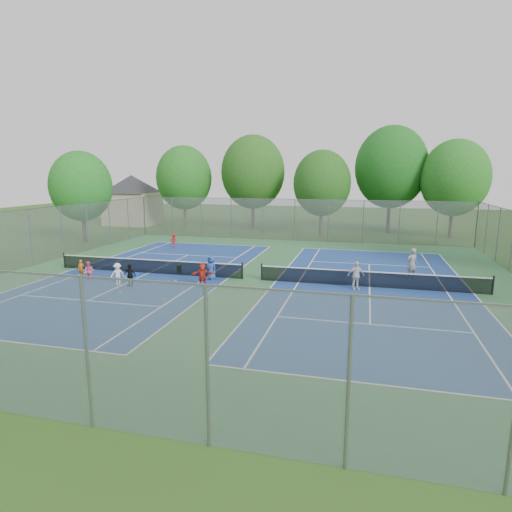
{
  "coord_description": "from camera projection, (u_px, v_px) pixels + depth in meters",
  "views": [
    {
      "loc": [
        6.58,
        -24.64,
        6.44
      ],
      "look_at": [
        0.0,
        1.0,
        1.3
      ],
      "focal_mm": 30.0,
      "sensor_mm": 36.0,
      "label": 1
    }
  ],
  "objects": [
    {
      "name": "tennis_ball_2",
      "position": [
        126.0,
        278.0,
        26.66
      ],
      "size": [
        0.07,
        0.07,
        0.07
      ],
      "primitive_type": "sphere",
      "color": "#C0CE30",
      "rests_on": "ground"
    },
    {
      "name": "fence_west",
      "position": [
        30.0,
        238.0,
        29.78
      ],
      "size": [
        0.1,
        32.0,
        4.0
      ],
      "primitive_type": "cube",
      "rotation": [
        0.0,
        0.0,
        1.57
      ],
      "color": "gray",
      "rests_on": "ground"
    },
    {
      "name": "student_d",
      "position": [
        130.0,
        275.0,
        24.61
      ],
      "size": [
        0.78,
        0.34,
        1.32
      ],
      "primitive_type": "imported",
      "rotation": [
        0.0,
        0.0,
        -0.03
      ],
      "color": "black",
      "rests_on": "ground"
    },
    {
      "name": "court_right",
      "position": [
        370.0,
        287.0,
        24.55
      ],
      "size": [
        10.97,
        23.77,
        0.01
      ],
      "primitive_type": "cube",
      "color": "navy",
      "rests_on": "court_pad"
    },
    {
      "name": "ball_hopper",
      "position": [
        179.0,
        269.0,
        27.83
      ],
      "size": [
        0.34,
        0.34,
        0.57
      ],
      "primitive_type": "cube",
      "rotation": [
        0.0,
        0.0,
        0.18
      ],
      "color": "#227F2B",
      "rests_on": "ground"
    },
    {
      "name": "net_right",
      "position": [
        370.0,
        279.0,
        24.47
      ],
      "size": [
        12.87,
        0.1,
        0.91
      ],
      "primitive_type": "cube",
      "color": "black",
      "rests_on": "ground"
    },
    {
      "name": "child_far_baseline",
      "position": [
        174.0,
        240.0,
        37.69
      ],
      "size": [
        0.86,
        0.58,
        1.23
      ],
      "primitive_type": "imported",
      "rotation": [
        0.0,
        0.0,
        2.98
      ],
      "color": "red",
      "rests_on": "ground"
    },
    {
      "name": "tennis_ball_4",
      "position": [
        165.0,
        303.0,
        21.38
      ],
      "size": [
        0.07,
        0.07,
        0.07
      ],
      "primitive_type": "sphere",
      "color": "#ADCD2F",
      "rests_on": "ground"
    },
    {
      "name": "tennis_ball_0",
      "position": [
        183.0,
        288.0,
        24.2
      ],
      "size": [
        0.07,
        0.07,
        0.07
      ],
      "primitive_type": "sphere",
      "color": "#DDF238",
      "rests_on": "ground"
    },
    {
      "name": "student_a",
      "position": [
        81.0,
        269.0,
        26.82
      ],
      "size": [
        0.43,
        0.31,
        1.11
      ],
      "primitive_type": "imported",
      "rotation": [
        0.0,
        0.0,
        0.13
      ],
      "color": "#C66B12",
      "rests_on": "ground"
    },
    {
      "name": "net_left",
      "position": [
        148.0,
        266.0,
        27.88
      ],
      "size": [
        12.87,
        0.1,
        0.91
      ],
      "primitive_type": "cube",
      "color": "black",
      "rests_on": "ground"
    },
    {
      "name": "student_e",
      "position": [
        211.0,
        268.0,
        26.14
      ],
      "size": [
        0.83,
        0.67,
        1.49
      ],
      "primitive_type": "imported",
      "rotation": [
        0.0,
        0.0,
        -0.3
      ],
      "color": "#294A98",
      "rests_on": "ground"
    },
    {
      "name": "instructor",
      "position": [
        412.0,
        264.0,
        26.21
      ],
      "size": [
        0.85,
        0.76,
        1.95
      ],
      "primitive_type": "imported",
      "rotation": [
        0.0,
        0.0,
        3.66
      ],
      "color": "gray",
      "rests_on": "ground"
    },
    {
      "name": "tree_nw",
      "position": [
        184.0,
        178.0,
        49.47
      ],
      "size": [
        6.4,
        6.4,
        9.58
      ],
      "color": "#443326",
      "rests_on": "ground"
    },
    {
      "name": "tree_side_w",
      "position": [
        81.0,
        186.0,
        39.4
      ],
      "size": [
        5.6,
        5.6,
        8.47
      ],
      "color": "#443326",
      "rests_on": "ground"
    },
    {
      "name": "teen_court_b",
      "position": [
        356.0,
        275.0,
        23.9
      ],
      "size": [
        1.04,
        0.77,
        1.64
      ],
      "primitive_type": "imported",
      "rotation": [
        0.0,
        0.0,
        0.43
      ],
      "color": "silver",
      "rests_on": "ground"
    },
    {
      "name": "student_c",
      "position": [
        118.0,
        274.0,
        24.97
      ],
      "size": [
        0.96,
        0.8,
        1.3
      ],
      "primitive_type": "imported",
      "rotation": [
        0.0,
        0.0,
        0.45
      ],
      "color": "white",
      "rests_on": "ground"
    },
    {
      "name": "tree_nr",
      "position": [
        391.0,
        167.0,
        45.54
      ],
      "size": [
        7.6,
        7.6,
        11.42
      ],
      "color": "#443326",
      "rests_on": "ground"
    },
    {
      "name": "fence_north",
      "position": [
        295.0,
        220.0,
        41.09
      ],
      "size": [
        32.0,
        0.1,
        4.0
      ],
      "primitive_type": "cube",
      "color": "gray",
      "rests_on": "ground"
    },
    {
      "name": "tennis_ball_10",
      "position": [
        83.0,
        288.0,
        24.14
      ],
      "size": [
        0.07,
        0.07,
        0.07
      ],
      "primitive_type": "sphere",
      "color": "#B8D832",
      "rests_on": "ground"
    },
    {
      "name": "tennis_ball_11",
      "position": [
        169.0,
        281.0,
        25.83
      ],
      "size": [
        0.07,
        0.07,
        0.07
      ],
      "primitive_type": "sphere",
      "color": "gold",
      "rests_on": "ground"
    },
    {
      "name": "ball_crate",
      "position": [
        135.0,
        275.0,
        26.95
      ],
      "size": [
        0.38,
        0.38,
        0.27
      ],
      "primitive_type": "cube",
      "rotation": [
        0.0,
        0.0,
        -0.23
      ],
      "color": "#1642A9",
      "rests_on": "ground"
    },
    {
      "name": "tree_nl",
      "position": [
        253.0,
        172.0,
        48.34
      ],
      "size": [
        7.2,
        7.2,
        10.69
      ],
      "color": "#443326",
      "rests_on": "ground"
    },
    {
      "name": "tennis_ball_7",
      "position": [
        155.0,
        284.0,
        25.02
      ],
      "size": [
        0.07,
        0.07,
        0.07
      ],
      "primitive_type": "sphere",
      "color": "#C1E535",
      "rests_on": "ground"
    },
    {
      "name": "tennis_ball_8",
      "position": [
        40.0,
        291.0,
        23.69
      ],
      "size": [
        0.07,
        0.07,
        0.07
      ],
      "primitive_type": "sphere",
      "color": "yellow",
      "rests_on": "ground"
    },
    {
      "name": "court_left",
      "position": [
        149.0,
        273.0,
        27.96
      ],
      "size": [
        10.97,
        23.77,
        0.01
      ],
      "primitive_type": "cube",
      "color": "navy",
      "rests_on": "court_pad"
    },
    {
      "name": "tennis_ball_6",
      "position": [
        176.0,
        282.0,
        25.64
      ],
      "size": [
        0.07,
        0.07,
        0.07
      ],
      "primitive_type": "sphere",
      "color": "#BFE034",
      "rests_on": "ground"
    },
    {
      "name": "tree_nc",
      "position": [
        322.0,
        183.0,
        44.71
      ],
      "size": [
        6.0,
        6.0,
        8.85
      ],
      "color": "#443326",
      "rests_on": "ground"
    },
    {
      "name": "student_f",
      "position": [
        202.0,
        274.0,
        24.66
      ],
      "size": [
        1.34,
        0.84,
        1.38
      ],
      "primitive_type": "imported",
      "rotation": [
        0.0,
        0.0,
        0.36
      ],
      "color": "red",
      "rests_on": "ground"
    },
    {
      "name": "house",
      "position": [
        132.0,
        191.0,
        53.64
      ],
      "size": [
        11.03,
        11.03,
        7.3
      ],
      "color": "#B7A88C",
      "rests_on": "ground"
    },
    {
      "name": "tennis_ball_5",
      "position": [
        175.0,
        281.0,
        25.8
      ],
      "size": [
        0.07,
        0.07,
        0.07
      ],
      "primitive_type": "sphere",
      "color": "#D8E836",
      "rests_on": "ground"
    },
    {
      "name": "court_pad",
      "position": [
        252.0,
        280.0,
        26.26
      ],
      "size": [
        32.0,
        32.0,
        0.01
      ],
      "primitive_type": "cube",
      "color": "#30663B",
      "rests_on": "ground"
    },
    {
      "name": "tree_ne",
      "position": [
        455.0,
        178.0,
        42.38
      ],
      "size": [
        6.6,
        6.6,
        9.77
      ],
      "color": "#443326",
      "rests_on": "ground"
    },
    {
      "name": "tennis_ball_1",
      "position": [
        120.0,
        293.0,
        23.29
      ],
      "size": [
        0.07,
        0.07,
        0.07
      ],
      "primitive_type": "sphere",
      "color": "yellow",
      "rests_on": "ground"
    },
    {
      "name": "fence_south",
      "position": [
        87.0,
        354.0,
        10.67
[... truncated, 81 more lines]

